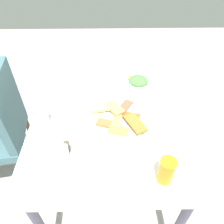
{
  "coord_description": "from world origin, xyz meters",
  "views": [
    {
      "loc": [
        -0.86,
        -0.0,
        1.55
      ],
      "look_at": [
        -0.03,
        -0.02,
        0.77
      ],
      "focal_mm": 34.79,
      "sensor_mm": 36.0,
      "label": 1
    }
  ],
  "objects_px": {
    "condiment_caddy": "(67,152)",
    "pide_platter": "(117,119)",
    "salad_plate_greens": "(80,79)",
    "dining_table": "(109,124)",
    "salad_plate_rice": "(138,81)",
    "paper_napkin": "(38,181)",
    "soda_can": "(166,171)",
    "spoon": "(34,180)",
    "fork": "(43,180)",
    "drinking_glass": "(41,116)"
  },
  "relations": [
    {
      "from": "spoon",
      "to": "soda_can",
      "type": "bearing_deg",
      "value": -84.59
    },
    {
      "from": "salad_plate_greens",
      "to": "drinking_glass",
      "type": "xyz_separation_m",
      "value": [
        -0.37,
        0.16,
        0.04
      ]
    },
    {
      "from": "dining_table",
      "to": "drinking_glass",
      "type": "relative_size",
      "value": 9.38
    },
    {
      "from": "salad_plate_rice",
      "to": "paper_napkin",
      "type": "relative_size",
      "value": 1.55
    },
    {
      "from": "salad_plate_greens",
      "to": "drinking_glass",
      "type": "distance_m",
      "value": 0.41
    },
    {
      "from": "soda_can",
      "to": "fork",
      "type": "xyz_separation_m",
      "value": [
        -0.0,
        0.49,
        -0.06
      ]
    },
    {
      "from": "paper_napkin",
      "to": "fork",
      "type": "height_order",
      "value": "fork"
    },
    {
      "from": "dining_table",
      "to": "pide_platter",
      "type": "xyz_separation_m",
      "value": [
        -0.06,
        -0.04,
        0.1
      ]
    },
    {
      "from": "salad_plate_rice",
      "to": "fork",
      "type": "relative_size",
      "value": 1.03
    },
    {
      "from": "drinking_glass",
      "to": "pide_platter",
      "type": "bearing_deg",
      "value": -88.05
    },
    {
      "from": "salad_plate_rice",
      "to": "spoon",
      "type": "distance_m",
      "value": 0.83
    },
    {
      "from": "paper_napkin",
      "to": "condiment_caddy",
      "type": "bearing_deg",
      "value": -39.0
    },
    {
      "from": "pide_platter",
      "to": "drinking_glass",
      "type": "height_order",
      "value": "drinking_glass"
    },
    {
      "from": "fork",
      "to": "spoon",
      "type": "relative_size",
      "value": 1.13
    },
    {
      "from": "dining_table",
      "to": "spoon",
      "type": "bearing_deg",
      "value": 142.46
    },
    {
      "from": "dining_table",
      "to": "paper_napkin",
      "type": "xyz_separation_m",
      "value": [
        -0.4,
        0.29,
        0.09
      ]
    },
    {
      "from": "dining_table",
      "to": "pide_platter",
      "type": "relative_size",
      "value": 3.41
    },
    {
      "from": "pide_platter",
      "to": "fork",
      "type": "distance_m",
      "value": 0.47
    },
    {
      "from": "spoon",
      "to": "salad_plate_greens",
      "type": "bearing_deg",
      "value": -5.0
    },
    {
      "from": "condiment_caddy",
      "to": "drinking_glass",
      "type": "bearing_deg",
      "value": 36.92
    },
    {
      "from": "salad_plate_rice",
      "to": "fork",
      "type": "distance_m",
      "value": 0.81
    },
    {
      "from": "pide_platter",
      "to": "soda_can",
      "type": "height_order",
      "value": "soda_can"
    },
    {
      "from": "paper_napkin",
      "to": "fork",
      "type": "xyz_separation_m",
      "value": [
        0.0,
        -0.02,
        0.0
      ]
    },
    {
      "from": "condiment_caddy",
      "to": "pide_platter",
      "type": "bearing_deg",
      "value": -47.44
    },
    {
      "from": "salad_plate_greens",
      "to": "spoon",
      "type": "relative_size",
      "value": 1.2
    },
    {
      "from": "salad_plate_greens",
      "to": "spoon",
      "type": "xyz_separation_m",
      "value": [
        -0.7,
        0.13,
        -0.01
      ]
    },
    {
      "from": "dining_table",
      "to": "pide_platter",
      "type": "distance_m",
      "value": 0.13
    },
    {
      "from": "salad_plate_greens",
      "to": "condiment_caddy",
      "type": "distance_m",
      "value": 0.58
    },
    {
      "from": "fork",
      "to": "spoon",
      "type": "height_order",
      "value": "same"
    },
    {
      "from": "dining_table",
      "to": "salad_plate_rice",
      "type": "xyz_separation_m",
      "value": [
        0.27,
        -0.19,
        0.11
      ]
    },
    {
      "from": "paper_napkin",
      "to": "salad_plate_greens",
      "type": "bearing_deg",
      "value": -8.87
    },
    {
      "from": "dining_table",
      "to": "salad_plate_greens",
      "type": "relative_size",
      "value": 5.13
    },
    {
      "from": "spoon",
      "to": "condiment_caddy",
      "type": "distance_m",
      "value": 0.17
    },
    {
      "from": "salad_plate_greens",
      "to": "dining_table",
      "type": "bearing_deg",
      "value": -148.83
    },
    {
      "from": "pide_platter",
      "to": "salad_plate_greens",
      "type": "height_order",
      "value": "salad_plate_greens"
    },
    {
      "from": "paper_napkin",
      "to": "soda_can",
      "type": "bearing_deg",
      "value": -89.89
    },
    {
      "from": "salad_plate_rice",
      "to": "condiment_caddy",
      "type": "bearing_deg",
      "value": 145.38
    },
    {
      "from": "salad_plate_rice",
      "to": "dining_table",
      "type": "bearing_deg",
      "value": 145.13
    },
    {
      "from": "dining_table",
      "to": "paper_napkin",
      "type": "bearing_deg",
      "value": 144.11
    },
    {
      "from": "pide_platter",
      "to": "salad_plate_rice",
      "type": "relative_size",
      "value": 1.55
    },
    {
      "from": "drinking_glass",
      "to": "spoon",
      "type": "bearing_deg",
      "value": -174.49
    },
    {
      "from": "salad_plate_greens",
      "to": "pide_platter",
      "type": "bearing_deg",
      "value": -148.0
    },
    {
      "from": "salad_plate_greens",
      "to": "soda_can",
      "type": "relative_size",
      "value": 1.65
    },
    {
      "from": "paper_napkin",
      "to": "spoon",
      "type": "distance_m",
      "value": 0.02
    },
    {
      "from": "dining_table",
      "to": "soda_can",
      "type": "distance_m",
      "value": 0.48
    },
    {
      "from": "fork",
      "to": "paper_napkin",
      "type": "bearing_deg",
      "value": 100.0
    },
    {
      "from": "fork",
      "to": "spoon",
      "type": "bearing_deg",
      "value": 100.0
    },
    {
      "from": "soda_can",
      "to": "spoon",
      "type": "bearing_deg",
      "value": 90.1
    },
    {
      "from": "salad_plate_greens",
      "to": "drinking_glass",
      "type": "bearing_deg",
      "value": 156.99
    },
    {
      "from": "pide_platter",
      "to": "drinking_glass",
      "type": "xyz_separation_m",
      "value": [
        -0.01,
        0.38,
        0.04
      ]
    }
  ]
}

